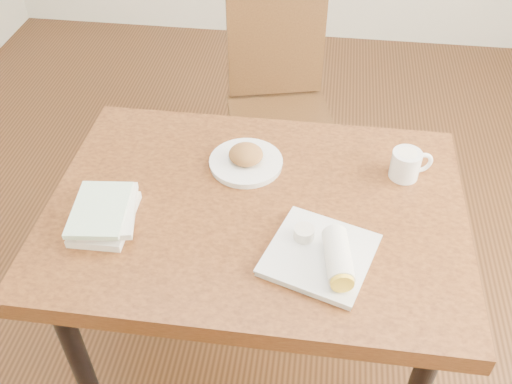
# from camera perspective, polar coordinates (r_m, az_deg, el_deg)

# --- Properties ---
(ground) EXTENTS (4.00, 5.00, 0.01)m
(ground) POSITION_cam_1_polar(r_m,az_deg,el_deg) (2.20, 0.00, -15.66)
(ground) COLOR #472814
(ground) RESTS_ON ground
(table) EXTENTS (1.17, 0.84, 0.75)m
(table) POSITION_cam_1_polar(r_m,az_deg,el_deg) (1.66, 0.00, -3.40)
(table) COLOR brown
(table) RESTS_ON ground
(chair_far) EXTENTS (0.51, 0.51, 0.95)m
(chair_far) POSITION_cam_1_polar(r_m,az_deg,el_deg) (2.42, 2.28, 9.56)
(chair_far) COLOR #482E14
(chair_far) RESTS_ON ground
(plate_scone) EXTENTS (0.22, 0.22, 0.07)m
(plate_scone) POSITION_cam_1_polar(r_m,az_deg,el_deg) (1.72, -1.01, 3.26)
(plate_scone) COLOR white
(plate_scone) RESTS_ON table
(coffee_mug) EXTENTS (0.13, 0.09, 0.09)m
(coffee_mug) POSITION_cam_1_polar(r_m,az_deg,el_deg) (1.73, 14.85, 2.74)
(coffee_mug) COLOR white
(coffee_mug) RESTS_ON table
(plate_burrito) EXTENTS (0.32, 0.32, 0.09)m
(plate_burrito) POSITION_cam_1_polar(r_m,az_deg,el_deg) (1.45, 6.91, -6.28)
(plate_burrito) COLOR white
(plate_burrito) RESTS_ON table
(book_stack) EXTENTS (0.19, 0.24, 0.06)m
(book_stack) POSITION_cam_1_polar(r_m,az_deg,el_deg) (1.59, -14.88, -2.12)
(book_stack) COLOR white
(book_stack) RESTS_ON table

